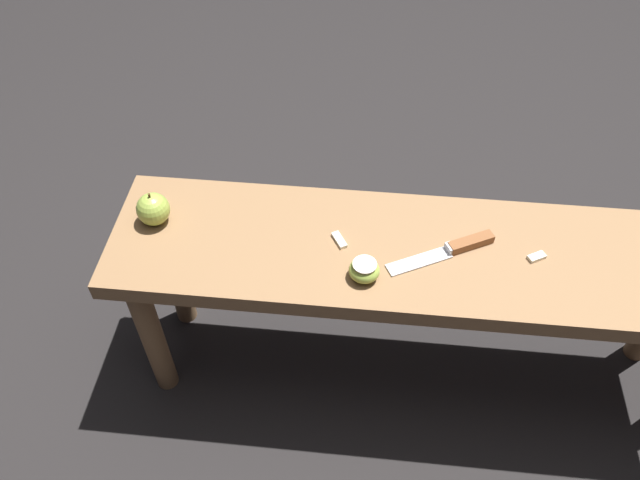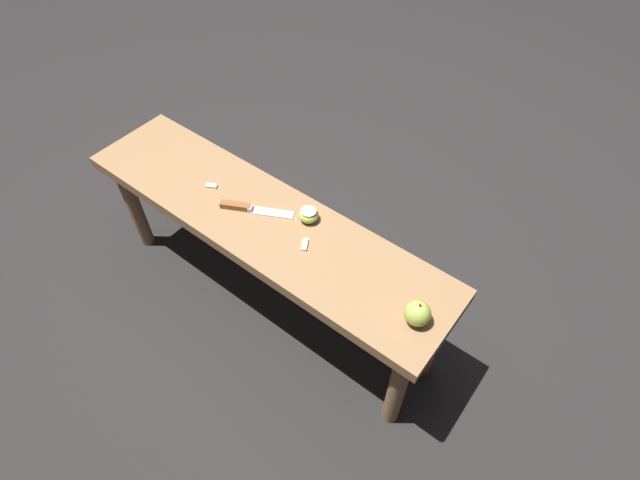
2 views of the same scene
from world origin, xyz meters
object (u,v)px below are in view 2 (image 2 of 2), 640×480
apple_cut (309,215)px  wooden_bench (263,231)px  knife (246,208)px  apple_whole (418,313)px

apple_cut → wooden_bench: bearing=33.0°
wooden_bench → apple_cut: apple_cut is taller
knife → apple_cut: size_ratio=3.65×
wooden_bench → knife: (0.06, 0.01, 0.08)m
wooden_bench → apple_whole: apple_whole is taller
wooden_bench → apple_whole: 0.59m
knife → apple_whole: 0.64m
apple_whole → wooden_bench: bearing=-2.6°
wooden_bench → apple_cut: (-0.13, -0.08, 0.09)m
wooden_bench → apple_cut: size_ratio=21.70×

